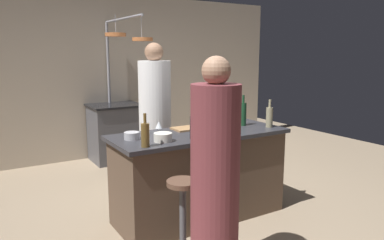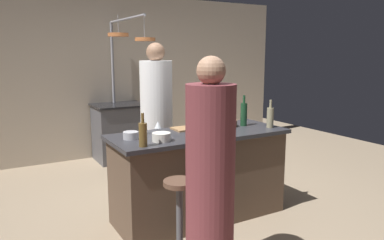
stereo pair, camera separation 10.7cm
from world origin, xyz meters
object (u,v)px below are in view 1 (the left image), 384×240
(wine_glass_near_left_guest, at_px, (159,126))
(wine_bottle_green, at_px, (243,114))
(wine_bottle_white, at_px, (269,117))
(mixing_bowl_wooden, at_px, (228,123))
(stove_range, at_px, (116,132))
(guest_left, at_px, (215,182))
(chef, at_px, (155,125))
(wine_glass_near_right_guest, at_px, (144,124))
(mixing_bowl_steel, at_px, (132,136))
(wine_bottle_amber, at_px, (145,134))
(bar_stool_left, at_px, (183,216))
(wine_bottle_dark, at_px, (194,127))
(pepper_mill, at_px, (207,117))
(mixing_bowl_ceramic, at_px, (163,137))
(cutting_board, at_px, (188,128))

(wine_glass_near_left_guest, bearing_deg, wine_bottle_green, 1.01)
(wine_bottle_white, distance_m, mixing_bowl_wooden, 0.45)
(wine_glass_near_left_guest, relative_size, mixing_bowl_wooden, 0.75)
(stove_range, relative_size, guest_left, 0.53)
(chef, bearing_deg, stove_range, 87.25)
(wine_glass_near_right_guest, distance_m, mixing_bowl_steel, 0.24)
(stove_range, relative_size, wine_bottle_amber, 3.08)
(chef, distance_m, wine_bottle_white, 1.35)
(guest_left, xyz_separation_m, mixing_bowl_wooden, (0.92, 1.09, 0.16))
(chef, relative_size, mixing_bowl_wooden, 9.23)
(bar_stool_left, height_order, mixing_bowl_wooden, mixing_bowl_wooden)
(wine_glass_near_left_guest, bearing_deg, wine_bottle_dark, -45.41)
(mixing_bowl_steel, bearing_deg, pepper_mill, 8.50)
(wine_glass_near_right_guest, relative_size, mixing_bowl_steel, 1.02)
(mixing_bowl_wooden, bearing_deg, mixing_bowl_ceramic, -164.23)
(guest_left, height_order, pepper_mill, guest_left)
(chef, relative_size, bar_stool_left, 2.65)
(bar_stool_left, bearing_deg, wine_bottle_amber, 113.70)
(wine_bottle_green, distance_m, wine_glass_near_left_guest, 1.03)
(chef, height_order, mixing_bowl_steel, chef)
(wine_glass_near_right_guest, relative_size, wine_glass_near_left_guest, 1.00)
(stove_range, height_order, chef, chef)
(guest_left, bearing_deg, pepper_mill, 58.87)
(bar_stool_left, bearing_deg, wine_bottle_dark, 49.00)
(cutting_board, height_order, wine_bottle_dark, wine_bottle_dark)
(cutting_board, height_order, wine_glass_near_left_guest, wine_glass_near_left_guest)
(guest_left, xyz_separation_m, wine_bottle_dark, (0.30, 0.79, 0.24))
(mixing_bowl_wooden, bearing_deg, guest_left, -130.22)
(wine_bottle_dark, xyz_separation_m, mixing_bowl_ceramic, (-0.29, 0.05, -0.07))
(wine_bottle_green, bearing_deg, cutting_board, 167.09)
(cutting_board, bearing_deg, wine_glass_near_right_guest, 179.48)
(pepper_mill, distance_m, wine_bottle_white, 0.67)
(wine_bottle_dark, relative_size, wine_bottle_amber, 1.01)
(pepper_mill, distance_m, wine_glass_near_right_guest, 0.74)
(chef, bearing_deg, guest_left, -103.04)
(wine_bottle_white, xyz_separation_m, wine_glass_near_left_guest, (-1.21, 0.20, -0.01))
(guest_left, bearing_deg, mixing_bowl_steel, 100.54)
(bar_stool_left, height_order, wine_glass_near_left_guest, wine_glass_near_left_guest)
(bar_stool_left, distance_m, wine_bottle_green, 1.48)
(wine_bottle_green, distance_m, wine_glass_near_right_guest, 1.12)
(mixing_bowl_steel, bearing_deg, mixing_bowl_wooden, 1.82)
(bar_stool_left, distance_m, wine_bottle_dark, 0.83)
(cutting_board, height_order, pepper_mill, pepper_mill)
(guest_left, bearing_deg, chef, 76.96)
(wine_bottle_green, bearing_deg, wine_glass_near_left_guest, -178.99)
(wine_bottle_white, relative_size, wine_glass_near_right_guest, 2.03)
(mixing_bowl_wooden, bearing_deg, pepper_mill, 153.37)
(wine_bottle_green, xyz_separation_m, mixing_bowl_steel, (-1.29, 0.01, -0.10))
(wine_bottle_amber, bearing_deg, wine_glass_near_left_guest, 47.08)
(wine_bottle_amber, distance_m, wine_bottle_green, 1.34)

